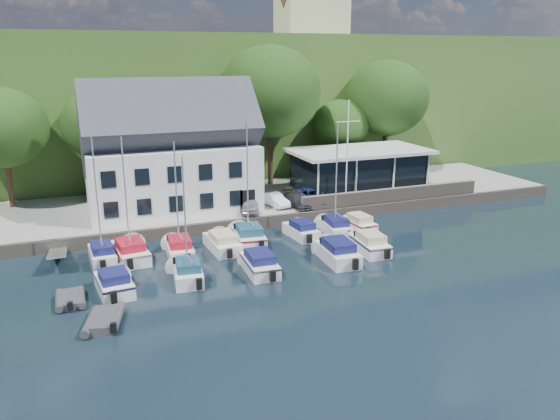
% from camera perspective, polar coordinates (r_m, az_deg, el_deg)
% --- Properties ---
extents(ground, '(180.00, 180.00, 0.00)m').
position_cam_1_polar(ground, '(36.06, 5.12, -6.79)').
color(ground, black).
rests_on(ground, ground).
extents(quay, '(60.00, 13.00, 1.00)m').
position_cam_1_polar(quay, '(51.31, -3.50, 0.79)').
color(quay, gray).
rests_on(quay, ground).
extents(quay_face, '(60.00, 0.30, 1.00)m').
position_cam_1_polar(quay_face, '(45.40, -0.99, -1.21)').
color(quay_face, '#695F54').
rests_on(quay_face, ground).
extents(hillside, '(160.00, 75.00, 16.00)m').
position_cam_1_polar(hillside, '(93.11, -12.19, 11.99)').
color(hillside, '#2D511E').
rests_on(hillside, ground).
extents(field_patch, '(50.00, 30.00, 0.30)m').
position_cam_1_polar(field_patch, '(102.34, -8.62, 17.06)').
color(field_patch, '#4F5D2E').
rests_on(field_patch, hillside).
extents(farmhouse, '(10.40, 7.00, 8.20)m').
position_cam_1_polar(farmhouse, '(89.89, 3.32, 19.90)').
color(farmhouse, beige).
rests_on(farmhouse, hillside).
extents(harbor_building, '(14.40, 8.20, 8.70)m').
position_cam_1_polar(harbor_building, '(47.67, -11.30, 5.32)').
color(harbor_building, silver).
rests_on(harbor_building, quay).
extents(club_pavilion, '(13.20, 7.20, 4.10)m').
position_cam_1_polar(club_pavilion, '(53.68, 8.23, 4.13)').
color(club_pavilion, black).
rests_on(club_pavilion, quay).
extents(seawall, '(18.00, 0.50, 1.20)m').
position_cam_1_polar(seawall, '(50.68, 11.68, 1.58)').
color(seawall, '#695F54').
rests_on(seawall, quay).
extents(gangway, '(1.20, 6.00, 1.40)m').
position_cam_1_polar(gangway, '(41.17, -22.12, -5.01)').
color(gangway, silver).
rests_on(gangway, ground).
extents(car_silver, '(2.62, 3.96, 1.25)m').
position_cam_1_polar(car_silver, '(46.26, -3.14, 0.55)').
color(car_silver, '#ACACB1').
rests_on(car_silver, quay).
extents(car_white, '(1.88, 3.65, 1.14)m').
position_cam_1_polar(car_white, '(48.03, -0.56, 1.08)').
color(car_white, silver).
rests_on(car_white, quay).
extents(car_dgrey, '(1.70, 3.95, 1.13)m').
position_cam_1_polar(car_dgrey, '(47.99, 1.87, 1.06)').
color(car_dgrey, '#2E2E33').
rests_on(car_dgrey, quay).
extents(car_blue, '(1.62, 3.96, 1.35)m').
position_cam_1_polar(car_blue, '(49.01, 3.49, 1.48)').
color(car_blue, navy).
rests_on(car_blue, quay).
extents(flagpole, '(2.21, 0.20, 9.19)m').
position_cam_1_polar(flagpole, '(48.15, 7.03, 5.91)').
color(flagpole, silver).
rests_on(flagpole, quay).
extents(tree_0, '(7.56, 7.56, 10.33)m').
position_cam_1_polar(tree_0, '(52.33, -26.81, 5.75)').
color(tree_0, '#163510').
rests_on(tree_0, quay).
extents(tree_1, '(7.36, 7.36, 10.06)m').
position_cam_1_polar(tree_1, '(53.03, -17.89, 6.66)').
color(tree_1, '#163510').
rests_on(tree_1, quay).
extents(tree_2, '(7.55, 7.55, 10.32)m').
position_cam_1_polar(tree_2, '(54.14, -7.13, 7.62)').
color(tree_2, '#163510').
rests_on(tree_2, quay).
extents(tree_3, '(10.15, 10.15, 13.87)m').
position_cam_1_polar(tree_3, '(55.32, -1.03, 9.77)').
color(tree_3, '#163510').
rests_on(tree_3, quay).
extents(tree_4, '(6.08, 6.08, 8.31)m').
position_cam_1_polar(tree_4, '(59.80, 6.34, 7.46)').
color(tree_4, '#163510').
rests_on(tree_4, quay).
extents(tree_5, '(9.04, 9.04, 12.36)m').
position_cam_1_polar(tree_5, '(61.94, 11.00, 9.45)').
color(tree_5, '#163510').
rests_on(tree_5, quay).
extents(boat_r1_0, '(1.99, 5.37, 8.68)m').
position_cam_1_polar(boat_r1_0, '(38.73, -18.55, 0.81)').
color(boat_r1_0, silver).
rests_on(boat_r1_0, ground).
extents(boat_r1_1, '(2.84, 6.44, 9.11)m').
position_cam_1_polar(boat_r1_1, '(38.63, -15.82, 1.34)').
color(boat_r1_1, silver).
rests_on(boat_r1_1, ground).
extents(boat_r1_2, '(2.34, 6.02, 8.67)m').
position_cam_1_polar(boat_r1_2, '(38.63, -10.75, 1.34)').
color(boat_r1_2, silver).
rests_on(boat_r1_2, ground).
extents(boat_r1_3, '(2.34, 6.03, 1.38)m').
position_cam_1_polar(boat_r1_3, '(40.38, -6.03, -3.23)').
color(boat_r1_3, silver).
rests_on(boat_r1_3, ground).
extents(boat_r1_4, '(2.89, 6.08, 9.25)m').
position_cam_1_polar(boat_r1_4, '(40.42, -3.41, 2.66)').
color(boat_r1_4, silver).
rests_on(boat_r1_4, ground).
extents(boat_r1_5, '(2.27, 5.29, 1.38)m').
position_cam_1_polar(boat_r1_5, '(42.95, 2.24, -1.97)').
color(boat_r1_5, silver).
rests_on(boat_r1_5, ground).
extents(boat_r1_6, '(2.48, 6.06, 8.44)m').
position_cam_1_polar(boat_r1_6, '(43.21, 5.90, 2.93)').
color(boat_r1_6, silver).
rests_on(boat_r1_6, ground).
extents(boat_r1_7, '(2.12, 5.27, 1.37)m').
position_cam_1_polar(boat_r1_7, '(45.13, 8.17, -1.24)').
color(boat_r1_7, silver).
rests_on(boat_r1_7, ground).
extents(boat_r2_0, '(2.53, 5.18, 1.45)m').
position_cam_1_polar(boat_r2_0, '(34.62, -16.95, -7.15)').
color(boat_r2_0, silver).
rests_on(boat_r2_0, ground).
extents(boat_r2_1, '(2.56, 5.51, 8.72)m').
position_cam_1_polar(boat_r2_1, '(34.14, -9.91, -0.52)').
color(boat_r2_1, silver).
rests_on(boat_r2_1, ground).
extents(boat_r2_2, '(2.30, 6.04, 1.44)m').
position_cam_1_polar(boat_r2_2, '(36.25, -2.21, -5.38)').
color(boat_r2_2, silver).
rests_on(boat_r2_2, ground).
extents(boat_r2_3, '(2.51, 6.56, 1.54)m').
position_cam_1_polar(boat_r2_3, '(38.35, 5.93, -4.16)').
color(boat_r2_3, silver).
rests_on(boat_r2_3, ground).
extents(boat_r2_4, '(2.36, 5.95, 1.48)m').
position_cam_1_polar(boat_r2_4, '(40.35, 9.29, -3.30)').
color(boat_r2_4, silver).
rests_on(boat_r2_4, ground).
extents(dinghy_0, '(1.69, 2.81, 0.65)m').
position_cam_1_polar(dinghy_0, '(34.19, -21.08, -8.59)').
color(dinghy_0, '#343539').
rests_on(dinghy_0, ground).
extents(dinghy_1, '(2.63, 3.55, 0.74)m').
position_cam_1_polar(dinghy_1, '(31.04, -17.91, -10.74)').
color(dinghy_1, '#343539').
rests_on(dinghy_1, ground).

